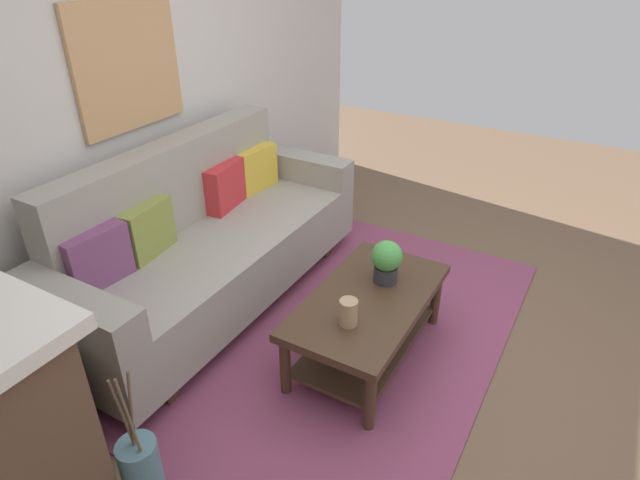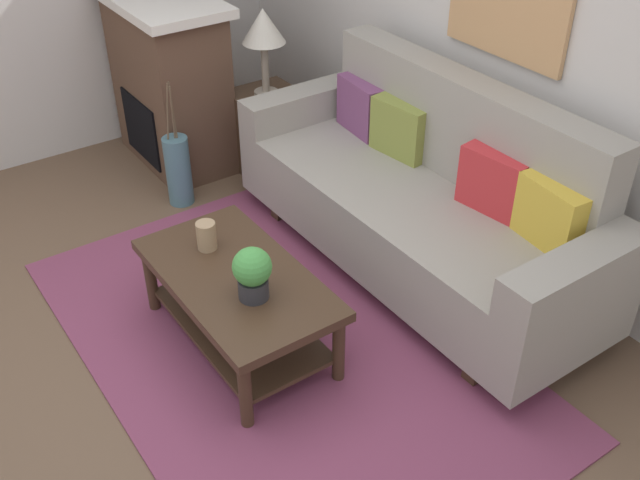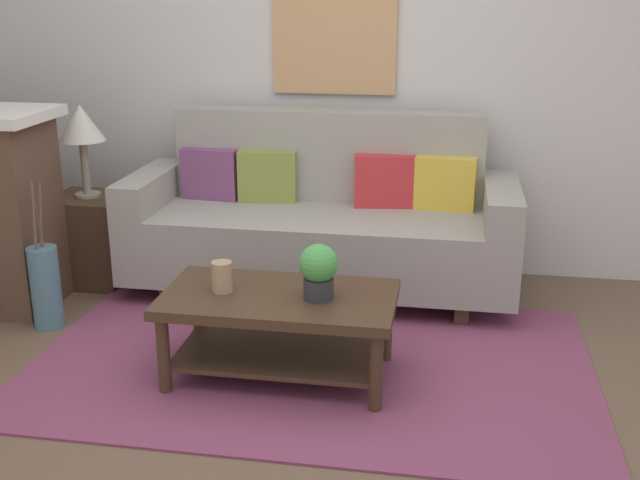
{
  "view_description": "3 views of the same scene",
  "coord_description": "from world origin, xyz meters",
  "px_view_note": "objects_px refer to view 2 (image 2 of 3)",
  "views": [
    {
      "loc": [
        -2.38,
        -0.63,
        2.2
      ],
      "look_at": [
        -0.03,
        0.72,
        0.65
      ],
      "focal_mm": 29.85,
      "sensor_mm": 36.0,
      "label": 1
    },
    {
      "loc": [
        2.38,
        -0.91,
        2.57
      ],
      "look_at": [
        0.02,
        0.73,
        0.55
      ],
      "focal_mm": 41.36,
      "sensor_mm": 36.0,
      "label": 2
    },
    {
      "loc": [
        0.64,
        -2.96,
        1.81
      ],
      "look_at": [
        -0.01,
        0.79,
        0.56
      ],
      "focal_mm": 43.66,
      "sensor_mm": 36.0,
      "label": 3
    }
  ],
  "objects_px": {
    "couch": "(422,200)",
    "coffee_table": "(238,293)",
    "throw_pillow_olive": "(399,129)",
    "fireplace": "(170,81)",
    "floor_vase": "(178,171)",
    "table_lamp": "(263,29)",
    "throw_pillow_plum": "(361,107)",
    "tabletop_vase": "(206,236)",
    "potted_plant_tabletop": "(252,272)",
    "throw_pillow_crimson": "(493,182)",
    "side_table": "(268,131)",
    "throw_pillow_mustard": "(550,215)"
  },
  "relations": [
    {
      "from": "couch",
      "to": "coffee_table",
      "type": "bearing_deg",
      "value": -90.25
    },
    {
      "from": "throw_pillow_olive",
      "to": "fireplace",
      "type": "xyz_separation_m",
      "value": [
        -1.59,
        -0.69,
        -0.09
      ]
    },
    {
      "from": "couch",
      "to": "floor_vase",
      "type": "distance_m",
      "value": 1.63
    },
    {
      "from": "table_lamp",
      "to": "floor_vase",
      "type": "bearing_deg",
      "value": -84.94
    },
    {
      "from": "throw_pillow_plum",
      "to": "tabletop_vase",
      "type": "distance_m",
      "value": 1.39
    },
    {
      "from": "couch",
      "to": "potted_plant_tabletop",
      "type": "height_order",
      "value": "couch"
    },
    {
      "from": "tabletop_vase",
      "to": "potted_plant_tabletop",
      "type": "bearing_deg",
      "value": -0.84
    },
    {
      "from": "coffee_table",
      "to": "throw_pillow_olive",
      "type": "bearing_deg",
      "value": 105.6
    },
    {
      "from": "throw_pillow_plum",
      "to": "throw_pillow_olive",
      "type": "distance_m",
      "value": 0.37
    },
    {
      "from": "fireplace",
      "to": "floor_vase",
      "type": "relative_size",
      "value": 2.5
    },
    {
      "from": "throw_pillow_crimson",
      "to": "side_table",
      "type": "xyz_separation_m",
      "value": [
        -1.83,
        -0.23,
        -0.4
      ]
    },
    {
      "from": "side_table",
      "to": "fireplace",
      "type": "distance_m",
      "value": 0.74
    },
    {
      "from": "potted_plant_tabletop",
      "to": "floor_vase",
      "type": "relative_size",
      "value": 0.56
    },
    {
      "from": "tabletop_vase",
      "to": "side_table",
      "type": "bearing_deg",
      "value": 137.81
    },
    {
      "from": "coffee_table",
      "to": "table_lamp",
      "type": "xyz_separation_m",
      "value": [
        -1.46,
        1.07,
        0.68
      ]
    },
    {
      "from": "potted_plant_tabletop",
      "to": "throw_pillow_mustard",
      "type": "bearing_deg",
      "value": 67.43
    },
    {
      "from": "couch",
      "to": "table_lamp",
      "type": "xyz_separation_m",
      "value": [
        -1.46,
        -0.1,
        0.56
      ]
    },
    {
      "from": "couch",
      "to": "throw_pillow_plum",
      "type": "relative_size",
      "value": 6.46
    },
    {
      "from": "throw_pillow_plum",
      "to": "throw_pillow_olive",
      "type": "height_order",
      "value": "same"
    },
    {
      "from": "couch",
      "to": "throw_pillow_mustard",
      "type": "bearing_deg",
      "value": 9.7
    },
    {
      "from": "throw_pillow_mustard",
      "to": "potted_plant_tabletop",
      "type": "distance_m",
      "value": 1.42
    },
    {
      "from": "side_table",
      "to": "coffee_table",
      "type": "bearing_deg",
      "value": -36.19
    },
    {
      "from": "tabletop_vase",
      "to": "floor_vase",
      "type": "height_order",
      "value": "tabletop_vase"
    },
    {
      "from": "throw_pillow_plum",
      "to": "tabletop_vase",
      "type": "relative_size",
      "value": 2.44
    },
    {
      "from": "side_table",
      "to": "couch",
      "type": "bearing_deg",
      "value": 3.94
    },
    {
      "from": "throw_pillow_crimson",
      "to": "fireplace",
      "type": "height_order",
      "value": "fireplace"
    },
    {
      "from": "throw_pillow_crimson",
      "to": "fireplace",
      "type": "relative_size",
      "value": 0.31
    },
    {
      "from": "throw_pillow_crimson",
      "to": "fireplace",
      "type": "bearing_deg",
      "value": -163.47
    },
    {
      "from": "table_lamp",
      "to": "coffee_table",
      "type": "bearing_deg",
      "value": -36.19
    },
    {
      "from": "throw_pillow_plum",
      "to": "potted_plant_tabletop",
      "type": "height_order",
      "value": "throw_pillow_plum"
    },
    {
      "from": "throw_pillow_olive",
      "to": "throw_pillow_crimson",
      "type": "height_order",
      "value": "same"
    },
    {
      "from": "potted_plant_tabletop",
      "to": "side_table",
      "type": "xyz_separation_m",
      "value": [
        -1.65,
        1.08,
        -0.29
      ]
    },
    {
      "from": "potted_plant_tabletop",
      "to": "floor_vase",
      "type": "bearing_deg",
      "value": 166.95
    },
    {
      "from": "couch",
      "to": "fireplace",
      "type": "relative_size",
      "value": 2.0
    },
    {
      "from": "couch",
      "to": "table_lamp",
      "type": "bearing_deg",
      "value": -176.06
    },
    {
      "from": "coffee_table",
      "to": "floor_vase",
      "type": "height_order",
      "value": "floor_vase"
    },
    {
      "from": "throw_pillow_mustard",
      "to": "coffee_table",
      "type": "relative_size",
      "value": 0.33
    },
    {
      "from": "throw_pillow_mustard",
      "to": "tabletop_vase",
      "type": "xyz_separation_m",
      "value": [
        -1.01,
        -1.3,
        -0.18
      ]
    },
    {
      "from": "side_table",
      "to": "fireplace",
      "type": "relative_size",
      "value": 0.48
    },
    {
      "from": "throw_pillow_olive",
      "to": "table_lamp",
      "type": "bearing_deg",
      "value": -168.37
    },
    {
      "from": "fireplace",
      "to": "floor_vase",
      "type": "distance_m",
      "value": 0.71
    },
    {
      "from": "couch",
      "to": "tabletop_vase",
      "type": "bearing_deg",
      "value": -103.21
    },
    {
      "from": "potted_plant_tabletop",
      "to": "table_lamp",
      "type": "relative_size",
      "value": 0.46
    },
    {
      "from": "throw_pillow_mustard",
      "to": "floor_vase",
      "type": "relative_size",
      "value": 0.78
    },
    {
      "from": "throw_pillow_plum",
      "to": "coffee_table",
      "type": "height_order",
      "value": "throw_pillow_plum"
    },
    {
      "from": "throw_pillow_plum",
      "to": "throw_pillow_mustard",
      "type": "xyz_separation_m",
      "value": [
        1.46,
        0.0,
        0.0
      ]
    },
    {
      "from": "couch",
      "to": "side_table",
      "type": "bearing_deg",
      "value": -176.06
    },
    {
      "from": "throw_pillow_olive",
      "to": "coffee_table",
      "type": "xyz_separation_m",
      "value": [
        0.36,
        -1.29,
        -0.37
      ]
    },
    {
      "from": "fireplace",
      "to": "potted_plant_tabletop",
      "type": "bearing_deg",
      "value": -16.08
    },
    {
      "from": "couch",
      "to": "side_table",
      "type": "height_order",
      "value": "couch"
    }
  ]
}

